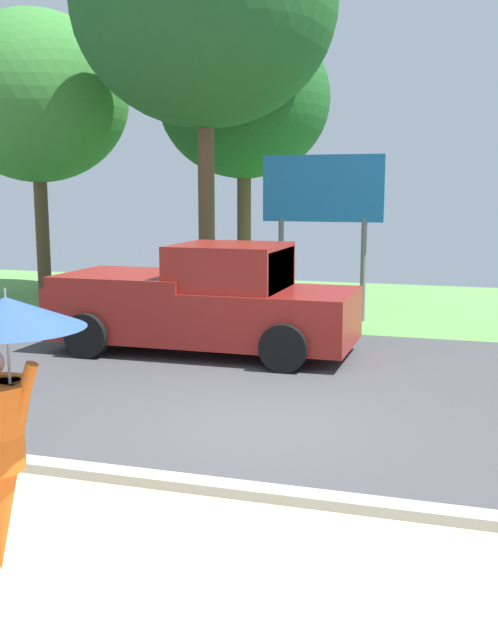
% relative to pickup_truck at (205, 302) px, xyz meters
% --- Properties ---
extents(ground_plane, '(40.00, 22.00, 0.20)m').
position_rel_pickup_truck_xyz_m(ground_plane, '(2.07, -0.75, -0.92)').
color(ground_plane, '#424244').
extents(pickup_truck, '(5.20, 2.28, 1.88)m').
position_rel_pickup_truck_xyz_m(pickup_truck, '(0.00, 0.00, 0.00)').
color(pickup_truck, maroon).
rests_on(pickup_truck, ground_plane).
extents(roadside_billboard, '(2.60, 0.12, 3.50)m').
position_rel_pickup_truck_xyz_m(roadside_billboard, '(1.26, 3.83, 1.68)').
color(roadside_billboard, slate).
rests_on(roadside_billboard, ground_plane).
extents(tree_left_far, '(5.60, 5.60, 9.15)m').
position_rel_pickup_truck_xyz_m(tree_left_far, '(-1.26, 3.55, 5.72)').
color(tree_left_far, brown).
rests_on(tree_left_far, ground_plane).
extents(tree_center_back, '(4.32, 4.32, 6.97)m').
position_rel_pickup_truck_xyz_m(tree_center_back, '(-1.34, 6.56, 4.12)').
color(tree_center_back, brown).
rests_on(tree_center_back, ground_plane).
extents(tree_right_mid, '(4.82, 4.82, 7.33)m').
position_rel_pickup_truck_xyz_m(tree_right_mid, '(-6.76, 5.72, 4.26)').
color(tree_right_mid, brown).
rests_on(tree_right_mid, ground_plane).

